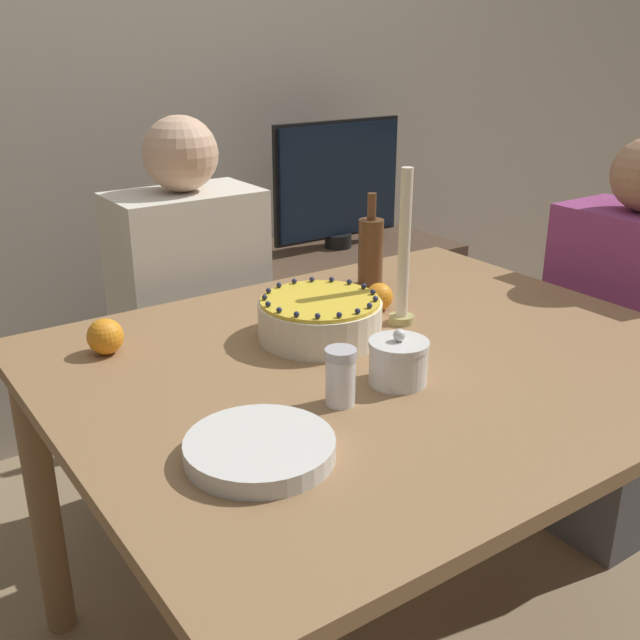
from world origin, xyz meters
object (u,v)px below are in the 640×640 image
sugar_shaker (340,376)px  bottle (371,251)px  cake (320,318)px  candle (404,260)px  person_man_blue_shirt (194,354)px  tv_monitor (338,183)px  person_woman_floral (619,372)px  sugar_bowl (398,361)px

sugar_shaker → bottle: size_ratio=0.44×
cake → candle: 0.23m
candle → person_man_blue_shirt: person_man_blue_shirt is taller
candle → person_man_blue_shirt: size_ratio=0.30×
bottle → tv_monitor: tv_monitor is taller
candle → cake: bearing=170.5°
bottle → person_woman_floral: person_woman_floral is taller
cake → person_woman_floral: 0.98m
bottle → cake: bearing=-144.7°
candle → person_woman_floral: size_ratio=0.31×
sugar_shaker → person_man_blue_shirt: bearing=82.5°
sugar_shaker → person_woman_floral: size_ratio=0.09×
sugar_bowl → cake: bearing=88.6°
person_woman_floral → tv_monitor: bearing=9.3°
sugar_bowl → sugar_shaker: sugar_bowl is taller
sugar_bowl → bottle: 0.59m
sugar_shaker → person_man_blue_shirt: size_ratio=0.09×
cake → sugar_shaker: (-0.15, -0.27, 0.01)m
sugar_shaker → tv_monitor: (0.88, 1.22, 0.06)m
person_man_blue_shirt → sugar_bowl: bearing=91.7°
sugar_shaker → candle: size_ratio=0.30×
cake → person_man_blue_shirt: size_ratio=0.23×
sugar_shaker → tv_monitor: bearing=54.1°
candle → bottle: candle is taller
sugar_bowl → bottle: bearing=56.8°
candle → person_man_blue_shirt: bearing=110.5°
bottle → tv_monitor: bearing=59.7°
person_woman_floral → sugar_shaker: bearing=96.3°
candle → person_woman_floral: person_woman_floral is taller
bottle → sugar_shaker: bearing=-132.9°
tv_monitor → sugar_shaker: bearing=-125.9°
bottle → person_man_blue_shirt: 0.61m
sugar_bowl → bottle: (0.32, 0.49, 0.05)m
person_man_blue_shirt → tv_monitor: 0.91m
sugar_bowl → person_man_blue_shirt: (-0.03, 0.86, -0.29)m
cake → tv_monitor: 1.20m
candle → bottle: bearing=66.5°
person_man_blue_shirt → candle: bearing=110.5°
candle → tv_monitor: (0.53, 0.98, -0.04)m
sugar_bowl → person_man_blue_shirt: size_ratio=0.10×
tv_monitor → person_man_blue_shirt: bearing=-155.6°
cake → sugar_bowl: size_ratio=2.35×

